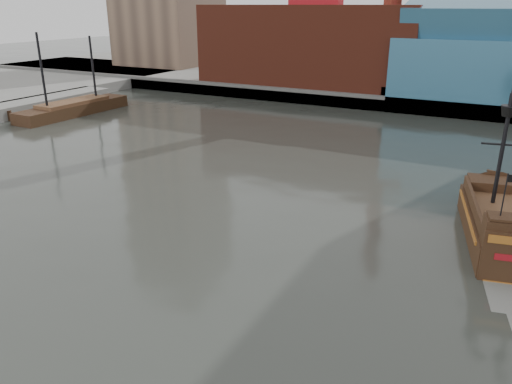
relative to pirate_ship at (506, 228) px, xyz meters
The scene contains 6 objects.
ground 23.23m from the pirate_ship, 132.30° to the right, with size 400.00×400.00×0.00m, color #262924.
promenade_far 76.45m from the pirate_ship, 101.78° to the left, with size 220.00×60.00×2.00m, color slate.
seawall 47.95m from the pirate_ship, 109.00° to the left, with size 220.00×1.00×2.60m, color #4C4C49.
pier 74.73m from the pirate_ship, behind, with size 6.00×40.00×2.00m, color slate.
pirate_ship is the anchor object (origin of this frame).
docked_vessel 68.02m from the pirate_ship, 163.84° to the left, with size 4.99×20.45×13.84m.
Camera 1 is at (14.77, -22.17, 17.11)m, focal length 35.00 mm.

